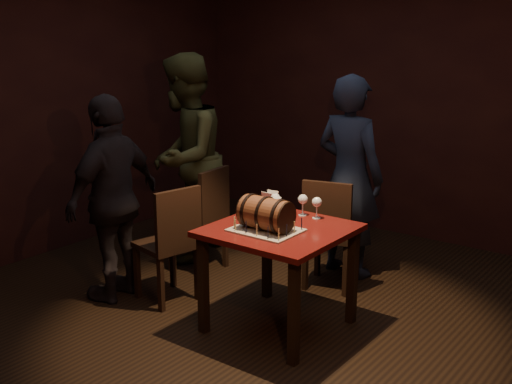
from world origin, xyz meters
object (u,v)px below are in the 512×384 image
chair_back (329,229)px  person_left_front (113,198)px  wine_glass_right (317,203)px  pint_of_ale (276,208)px  chair_left_rear (205,214)px  person_left_rear (185,158)px  pub_table (279,243)px  wine_glass_mid (303,200)px  barrel_cake (266,214)px  person_back (349,176)px  wine_glass_left (275,199)px  chair_left_front (172,238)px

chair_back → person_left_front: size_ratio=0.57×
wine_glass_right → pint_of_ale: bearing=-148.7°
chair_left_rear → person_left_front: person_left_front is taller
person_left_rear → person_left_front: (0.18, -1.00, -0.13)m
chair_back → chair_left_rear: same height
pub_table → chair_back: size_ratio=0.97×
pint_of_ale → chair_back: chair_back is taller
wine_glass_right → person_left_front: bearing=-155.3°
wine_glass_mid → chair_back: 0.58m
pub_table → barrel_cake: bearing=-104.5°
person_left_front → person_left_rear: bearing=-176.3°
chair_back → person_back: size_ratio=0.54×
wine_glass_left → chair_back: size_ratio=0.17×
pint_of_ale → chair_back: (0.09, 0.62, -0.30)m
pub_table → wine_glass_left: bearing=130.6°
wine_glass_left → chair_left_rear: chair_left_rear is taller
pub_table → wine_glass_right: size_ratio=5.59×
barrel_cake → chair_left_rear: size_ratio=0.43×
wine_glass_right → chair_left_front: size_ratio=0.17×
person_back → barrel_cake: bearing=99.0°
wine_glass_mid → person_left_front: bearing=-153.2°
chair_back → chair_left_rear: (-1.07, -0.29, 0.00)m
pint_of_ale → chair_left_front: (-0.75, -0.33, -0.30)m
wine_glass_right → chair_left_rear: (-1.23, 0.17, -0.35)m
wine_glass_left → wine_glass_right: same height
person_left_front → wine_glass_mid: bearing=110.5°
wine_glass_left → person_back: bearing=85.8°
person_back → person_left_front: 1.97m
wine_glass_left → chair_left_front: 0.87m
chair_left_front → pint_of_ale: bearing=23.4°
chair_back → person_back: person_back is taller
person_left_front → wine_glass_right: bearing=108.4°
person_back → person_left_front: size_ratio=1.07×
chair_left_front → person_back: size_ratio=0.54×
barrel_cake → person_left_rear: person_left_rear is taller
pint_of_ale → chair_left_rear: bearing=161.7°
wine_glass_right → chair_left_rear: bearing=172.0°
person_left_front → chair_left_front: bearing=106.6°
chair_left_rear → person_left_rear: size_ratio=0.50×
chair_left_rear → person_left_front: 0.90m
wine_glass_mid → person_back: 0.89m
chair_back → person_left_front: (-1.28, -1.13, 0.29)m
chair_left_rear → person_back: bearing=35.5°
chair_left_front → chair_back: bearing=48.1°
chair_left_rear → person_left_rear: 0.59m
pub_table → chair_left_rear: chair_left_rear is taller
pint_of_ale → chair_back: size_ratio=0.16×
barrel_cake → chair_left_rear: (-1.11, 0.63, -0.35)m
pub_table → chair_back: 0.81m
chair_back → person_left_rear: person_left_rear is taller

